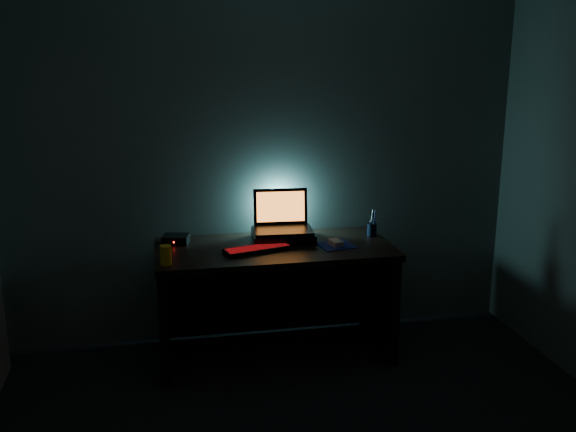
% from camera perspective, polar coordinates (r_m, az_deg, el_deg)
% --- Properties ---
extents(room, '(3.50, 4.00, 2.50)m').
position_cam_1_polar(room, '(2.42, 5.38, -2.43)').
color(room, black).
rests_on(room, ground).
extents(desk, '(1.50, 0.70, 0.75)m').
position_cam_1_polar(desk, '(4.21, -1.32, -5.85)').
color(desk, black).
rests_on(desk, ground).
extents(riser, '(0.42, 0.33, 0.06)m').
position_cam_1_polar(riser, '(4.20, -0.45, -1.78)').
color(riser, black).
rests_on(riser, desk).
extents(laptop, '(0.40, 0.31, 0.26)m').
position_cam_1_polar(laptop, '(4.22, -0.54, -0.41)').
color(laptop, black).
rests_on(laptop, riser).
extents(keyboard, '(0.44, 0.24, 0.03)m').
position_cam_1_polar(keyboard, '(3.99, -2.76, -2.95)').
color(keyboard, black).
rests_on(keyboard, desk).
extents(mousepad, '(0.26, 0.24, 0.00)m').
position_cam_1_polar(mousepad, '(4.10, 4.26, -2.62)').
color(mousepad, navy).
rests_on(mousepad, desk).
extents(mouse, '(0.09, 0.12, 0.03)m').
position_cam_1_polar(mouse, '(4.10, 4.27, -2.37)').
color(mouse, gray).
rests_on(mouse, mousepad).
extents(pen_cup, '(0.07, 0.07, 0.09)m').
position_cam_1_polar(pen_cup, '(4.32, 7.46, -1.22)').
color(pen_cup, black).
rests_on(pen_cup, desk).
extents(juice_glass, '(0.08, 0.08, 0.11)m').
position_cam_1_polar(juice_glass, '(3.79, -10.81, -3.43)').
color(juice_glass, '#DCAF0B').
rests_on(juice_glass, desk).
extents(router, '(0.19, 0.16, 0.05)m').
position_cam_1_polar(router, '(4.20, -9.93, -2.05)').
color(router, black).
rests_on(router, desk).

